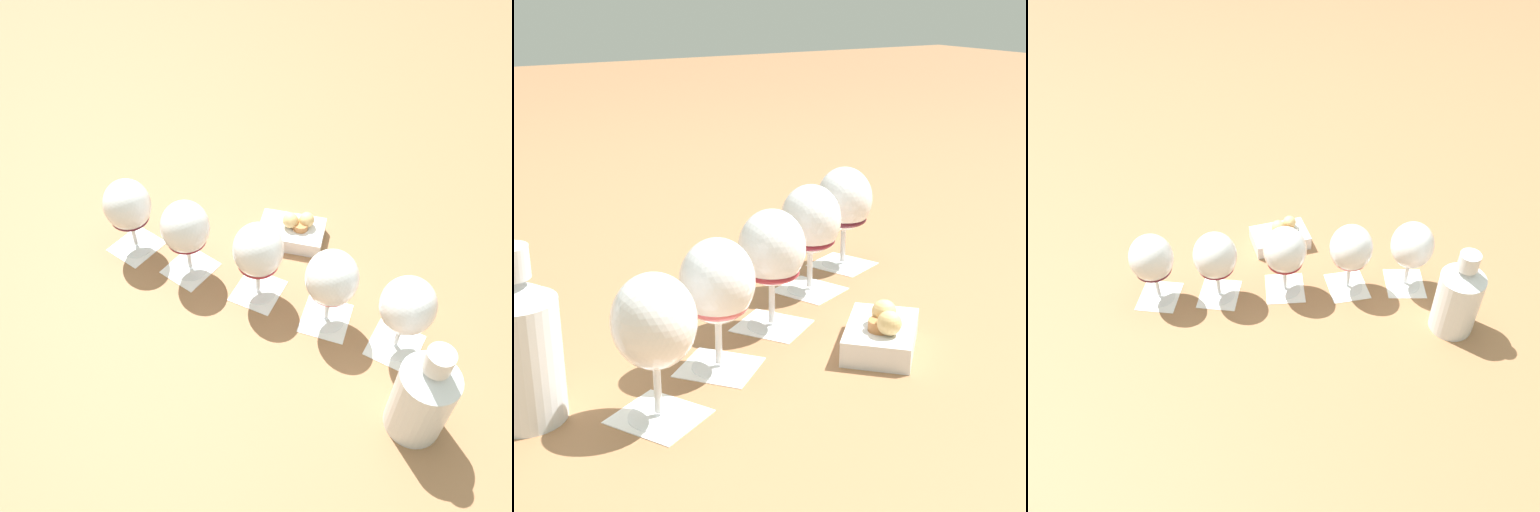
% 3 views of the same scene
% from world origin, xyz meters
% --- Properties ---
extents(ground_plane, '(8.00, 8.00, 0.00)m').
position_xyz_m(ground_plane, '(0.00, 0.00, 0.00)').
color(ground_plane, '#936642').
extents(tasting_card_0, '(0.13, 0.13, 0.00)m').
position_xyz_m(tasting_card_0, '(-0.24, -0.16, 0.00)').
color(tasting_card_0, white).
rests_on(tasting_card_0, ground_plane).
extents(tasting_card_1, '(0.13, 0.13, 0.00)m').
position_xyz_m(tasting_card_1, '(-0.13, -0.08, 0.00)').
color(tasting_card_1, white).
rests_on(tasting_card_1, ground_plane).
extents(tasting_card_2, '(0.13, 0.13, 0.00)m').
position_xyz_m(tasting_card_2, '(-0.00, -0.01, 0.00)').
color(tasting_card_2, white).
rests_on(tasting_card_2, ground_plane).
extents(tasting_card_3, '(0.12, 0.12, 0.00)m').
position_xyz_m(tasting_card_3, '(0.13, 0.08, 0.00)').
color(tasting_card_3, white).
rests_on(tasting_card_3, ground_plane).
extents(tasting_card_4, '(0.12, 0.12, 0.00)m').
position_xyz_m(tasting_card_4, '(0.25, 0.16, 0.00)').
color(tasting_card_4, white).
rests_on(tasting_card_4, ground_plane).
extents(wine_glass_0, '(0.10, 0.10, 0.18)m').
position_xyz_m(wine_glass_0, '(-0.24, -0.16, 0.11)').
color(wine_glass_0, white).
rests_on(wine_glass_0, tasting_card_0).
extents(wine_glass_1, '(0.10, 0.10, 0.18)m').
position_xyz_m(wine_glass_1, '(-0.13, -0.08, 0.11)').
color(wine_glass_1, white).
rests_on(wine_glass_1, tasting_card_1).
extents(wine_glass_2, '(0.10, 0.10, 0.18)m').
position_xyz_m(wine_glass_2, '(-0.00, -0.01, 0.11)').
color(wine_glass_2, white).
rests_on(wine_glass_2, tasting_card_2).
extents(wine_glass_3, '(0.10, 0.10, 0.18)m').
position_xyz_m(wine_glass_3, '(0.13, 0.08, 0.11)').
color(wine_glass_3, white).
rests_on(wine_glass_3, tasting_card_3).
extents(wine_glass_4, '(0.10, 0.10, 0.18)m').
position_xyz_m(wine_glass_4, '(0.25, 0.16, 0.11)').
color(wine_glass_4, white).
rests_on(wine_glass_4, tasting_card_4).
extents(ceramic_vase, '(0.09, 0.09, 0.21)m').
position_xyz_m(ceramic_vase, '(-0.38, -0.08, 0.09)').
color(ceramic_vase, silver).
rests_on(ceramic_vase, ground_plane).
extents(snack_dish, '(0.16, 0.16, 0.07)m').
position_xyz_m(snack_dish, '(0.09, -0.15, 0.02)').
color(snack_dish, silver).
rests_on(snack_dish, ground_plane).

